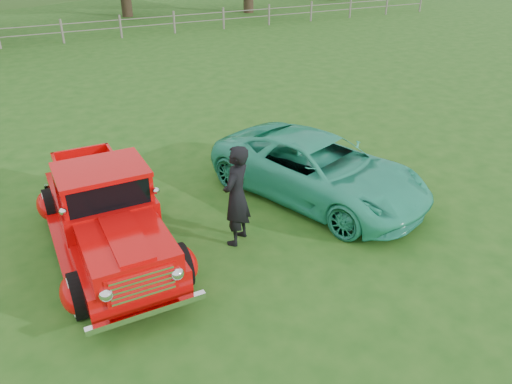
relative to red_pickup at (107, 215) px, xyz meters
name	(u,v)px	position (x,y,z in m)	size (l,w,h in m)	color
ground	(242,287)	(1.74, -2.03, -0.80)	(140.00, 140.00, 0.00)	#1E4E14
fence_line	(62,31)	(1.74, 19.97, -0.19)	(48.00, 0.12, 1.20)	slate
red_pickup	(107,215)	(0.00, 0.00, 0.00)	(2.29, 5.01, 1.78)	black
teal_sedan	(319,169)	(4.62, 0.11, -0.10)	(2.31, 5.00, 1.39)	#2AAA85
man	(236,196)	(2.26, -0.72, 0.20)	(0.73, 0.48, 2.00)	black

